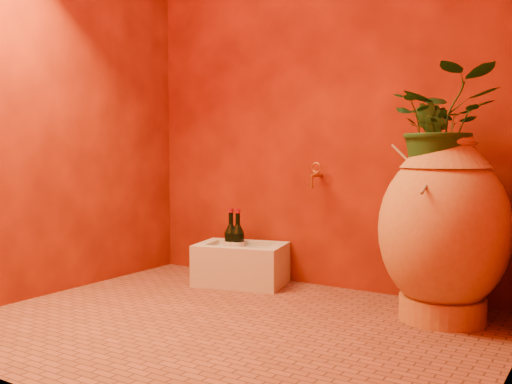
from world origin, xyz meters
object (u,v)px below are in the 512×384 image
Objects in this scene: wine_bottle_b at (231,244)px; wall_tap at (315,174)px; amphora at (444,229)px; stone_basin at (241,265)px; wine_bottle_a at (238,244)px; wine_bottle_c at (238,242)px.

wall_tap is at bearing 26.40° from wine_bottle_b.
amphora is at bearing -17.60° from wall_tap.
amphora reaches higher than wine_bottle_b.
wine_bottle_b reaches higher than stone_basin.
stone_basin is 1.79× the size of wine_bottle_a.
amphora is at bearing -1.57° from wine_bottle_b.
wine_bottle_a is (-1.28, 0.05, -0.19)m from amphora.
wine_bottle_a is 0.05m from wine_bottle_b.
wine_bottle_b is at bearing -118.14° from stone_basin.
wine_bottle_a is at bearing -152.52° from wall_tap.
wine_bottle_a is 0.65m from wall_tap.
wall_tap is (-0.85, 0.27, 0.25)m from amphora.
wall_tap is (0.43, 0.22, 0.44)m from wine_bottle_a.
wine_bottle_a is at bearing -79.37° from stone_basin.
amphora is 1.33m from stone_basin.
wine_bottle_c is (-1.35, 0.16, -0.20)m from amphora.
stone_basin is 0.15m from wine_bottle_a.
wall_tap is at bearing 11.92° from wine_bottle_c.
stone_basin is at bearing 100.63° from wine_bottle_a.
wine_bottle_b is 0.13m from wine_bottle_c.
amphora is at bearing -6.89° from wine_bottle_c.
amphora is 1.38m from wine_bottle_c.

